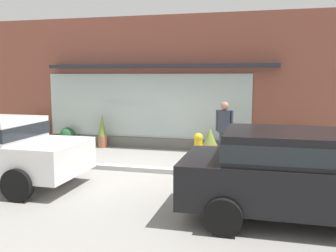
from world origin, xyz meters
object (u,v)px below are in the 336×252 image
(potted_plant_low_front, at_px, (67,137))
(potted_plant_window_center, at_px, (305,144))
(fire_hydrant, at_px, (198,149))
(pedestrian_with_handbag, at_px, (225,127))
(potted_plant_near_hydrant, at_px, (102,131))
(potted_plant_by_entrance, at_px, (210,142))
(potted_plant_corner_tall, at_px, (39,128))
(parked_car_black, at_px, (303,171))
(potted_plant_window_right, at_px, (265,143))

(potted_plant_low_front, relative_size, potted_plant_window_center, 0.81)
(fire_hydrant, relative_size, pedestrian_with_handbag, 0.52)
(potted_plant_low_front, bearing_deg, potted_plant_near_hydrant, -1.14)
(potted_plant_near_hydrant, bearing_deg, potted_plant_by_entrance, -3.11)
(potted_plant_corner_tall, relative_size, potted_plant_near_hydrant, 0.86)
(parked_car_black, height_order, potted_plant_window_right, parked_car_black)
(fire_hydrant, bearing_deg, parked_car_black, -56.35)
(fire_hydrant, distance_m, potted_plant_corner_tall, 6.64)
(parked_car_black, bearing_deg, potted_plant_by_entrance, 113.87)
(pedestrian_with_handbag, relative_size, parked_car_black, 0.41)
(potted_plant_window_right, relative_size, potted_plant_by_entrance, 0.89)
(pedestrian_with_handbag, xyz_separation_m, potted_plant_window_right, (1.15, 1.16, -0.64))
(potted_plant_window_right, bearing_deg, potted_plant_near_hydrant, 179.42)
(fire_hydrant, distance_m, potted_plant_low_front, 5.41)
(parked_car_black, relative_size, potted_plant_near_hydrant, 3.59)
(pedestrian_with_handbag, xyz_separation_m, potted_plant_window_center, (2.33, 1.15, -0.61))
(potted_plant_corner_tall, bearing_deg, potted_plant_low_front, -7.60)
(potted_plant_window_right, relative_size, potted_plant_near_hydrant, 0.63)
(pedestrian_with_handbag, distance_m, potted_plant_by_entrance, 1.32)
(potted_plant_low_front, height_order, potted_plant_near_hydrant, potted_plant_near_hydrant)
(parked_car_black, distance_m, potted_plant_window_right, 5.39)
(potted_plant_window_right, bearing_deg, potted_plant_by_entrance, -174.98)
(parked_car_black, bearing_deg, potted_plant_window_center, 83.59)
(potted_plant_window_right, xyz_separation_m, potted_plant_window_center, (1.17, -0.00, 0.03))
(fire_hydrant, xyz_separation_m, pedestrian_with_handbag, (0.68, 0.58, 0.58))
(fire_hydrant, height_order, potted_plant_window_right, fire_hydrant)
(fire_hydrant, bearing_deg, potted_plant_low_front, 160.39)
(pedestrian_with_handbag, distance_m, parked_car_black, 4.53)
(potted_plant_corner_tall, bearing_deg, potted_plant_near_hydrant, -4.21)
(potted_plant_corner_tall, xyz_separation_m, potted_plant_near_hydrant, (2.63, -0.19, 0.00))
(pedestrian_with_handbag, height_order, potted_plant_by_entrance, pedestrian_with_handbag)
(pedestrian_with_handbag, height_order, potted_plant_window_right, pedestrian_with_handbag)
(potted_plant_window_center, distance_m, potted_plant_near_hydrant, 6.72)
(fire_hydrant, bearing_deg, potted_plant_near_hydrant, 154.26)
(potted_plant_low_front, relative_size, potted_plant_corner_tall, 0.65)
(pedestrian_with_handbag, height_order, potted_plant_low_front, pedestrian_with_handbag)
(potted_plant_window_center, distance_m, potted_plant_by_entrance, 2.90)
(potted_plant_by_entrance, bearing_deg, potted_plant_near_hydrant, 176.89)
(potted_plant_window_right, bearing_deg, potted_plant_window_center, -0.24)
(fire_hydrant, relative_size, parked_car_black, 0.22)
(pedestrian_with_handbag, relative_size, potted_plant_by_entrance, 2.09)
(potted_plant_window_right, height_order, potted_plant_by_entrance, potted_plant_by_entrance)
(potted_plant_low_front, bearing_deg, parked_car_black, -35.88)
(pedestrian_with_handbag, height_order, parked_car_black, pedestrian_with_handbag)
(fire_hydrant, bearing_deg, pedestrian_with_handbag, 40.29)
(pedestrian_with_handbag, bearing_deg, potted_plant_window_right, 55.75)
(parked_car_black, distance_m, potted_plant_near_hydrant, 8.16)
(fire_hydrant, distance_m, potted_plant_window_right, 2.52)
(pedestrian_with_handbag, distance_m, potted_plant_corner_tall, 7.17)
(potted_plant_window_center, bearing_deg, potted_plant_corner_tall, 178.44)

